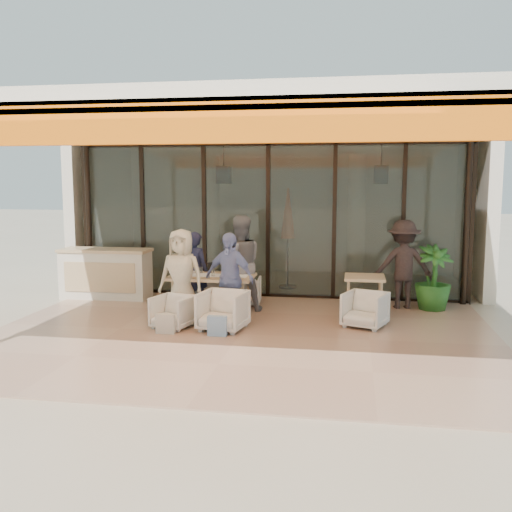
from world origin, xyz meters
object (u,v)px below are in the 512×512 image
(diner_grey, at_px, (240,264))
(host_counter, at_px, (106,273))
(chair_far_left, at_px, (203,289))
(chair_near_right, at_px, (223,309))
(chair_near_left, at_px, (173,310))
(side_table, at_px, (365,282))
(side_chair, at_px, (365,308))
(diner_cream, at_px, (181,276))
(potted_palm, at_px, (433,278))
(chair_far_right, at_px, (245,290))
(standing_woman, at_px, (403,265))
(diner_navy, at_px, (196,271))
(diner_periwinkle, at_px, (229,278))
(dining_table, at_px, (211,278))

(diner_grey, bearing_deg, host_counter, -33.56)
(chair_far_left, relative_size, chair_near_right, 0.81)
(chair_near_left, bearing_deg, side_table, 38.67)
(side_table, height_order, side_chair, side_table)
(host_counter, height_order, diner_cream, diner_cream)
(diner_cream, xyz_separation_m, side_table, (3.12, 0.83, -0.17))
(potted_palm, bearing_deg, side_chair, -130.49)
(chair_far_right, relative_size, diner_cream, 0.39)
(chair_far_right, height_order, standing_woman, standing_woman)
(chair_far_left, height_order, diner_navy, diner_navy)
(host_counter, height_order, potted_palm, potted_palm)
(host_counter, distance_m, diner_periwinkle, 3.33)
(chair_far_left, xyz_separation_m, diner_cream, (0.00, -1.40, 0.51))
(chair_near_left, relative_size, chair_near_right, 0.84)
(side_chair, relative_size, potted_palm, 0.54)
(chair_near_left, bearing_deg, diner_periwinkle, 46.36)
(chair_near_right, height_order, diner_periwinkle, diner_periwinkle)
(side_table, bearing_deg, standing_woman, 47.30)
(chair_near_right, xyz_separation_m, diner_grey, (0.00, 1.40, 0.53))
(host_counter, distance_m, diner_grey, 3.03)
(diner_cream, bearing_deg, chair_far_left, 95.58)
(dining_table, relative_size, chair_far_left, 2.54)
(diner_navy, relative_size, potted_palm, 1.20)
(diner_cream, relative_size, potted_palm, 1.30)
(dining_table, bearing_deg, standing_woman, 18.65)
(diner_navy, height_order, side_table, diner_navy)
(dining_table, height_order, chair_far_right, dining_table)
(diner_navy, distance_m, potted_palm, 4.45)
(diner_grey, distance_m, side_chair, 2.49)
(diner_navy, bearing_deg, standing_woman, -148.39)
(standing_woman, bearing_deg, chair_far_left, -3.27)
(host_counter, distance_m, side_chair, 5.42)
(diner_cream, bearing_deg, dining_table, 53.52)
(diner_cream, xyz_separation_m, standing_woman, (3.84, 1.61, 0.04))
(side_chair, bearing_deg, diner_grey, -179.00)
(host_counter, bearing_deg, diner_navy, -17.53)
(chair_near_right, height_order, standing_woman, standing_woman)
(chair_near_right, bearing_deg, standing_woman, 44.56)
(dining_table, distance_m, diner_periwinkle, 0.63)
(chair_far_left, xyz_separation_m, side_table, (3.12, -0.57, 0.34))
(diner_navy, height_order, diner_grey, diner_grey)
(chair_far_left, distance_m, chair_far_right, 0.84)
(diner_cream, distance_m, side_table, 3.23)
(chair_far_right, relative_size, diner_grey, 0.35)
(dining_table, height_order, potted_palm, potted_palm)
(dining_table, height_order, chair_near_right, dining_table)
(chair_near_left, distance_m, diner_cream, 0.71)
(chair_near_left, relative_size, diner_periwinkle, 0.39)
(chair_near_left, xyz_separation_m, standing_woman, (3.84, 2.11, 0.54))
(side_chair, bearing_deg, diner_cream, -157.72)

